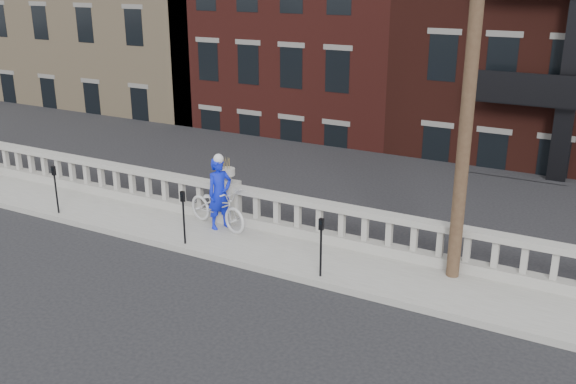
# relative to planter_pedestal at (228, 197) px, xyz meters

# --- Properties ---
(ground) EXTENTS (120.00, 120.00, 0.00)m
(ground) POSITION_rel_planter_pedestal_xyz_m (0.00, -3.95, -0.83)
(ground) COLOR black
(ground) RESTS_ON ground
(sidewalk) EXTENTS (32.00, 2.20, 0.15)m
(sidewalk) POSITION_rel_planter_pedestal_xyz_m (0.00, -0.95, -0.76)
(sidewalk) COLOR gray
(sidewalk) RESTS_ON ground
(balustrade) EXTENTS (28.00, 0.34, 1.03)m
(balustrade) POSITION_rel_planter_pedestal_xyz_m (0.00, 0.00, -0.19)
(balustrade) COLOR gray
(balustrade) RESTS_ON sidewalk
(planter_pedestal) EXTENTS (0.55, 0.55, 1.76)m
(planter_pedestal) POSITION_rel_planter_pedestal_xyz_m (0.00, 0.00, 0.00)
(planter_pedestal) COLOR gray
(planter_pedestal) RESTS_ON sidewalk
(lower_level) EXTENTS (80.00, 44.00, 20.80)m
(lower_level) POSITION_rel_planter_pedestal_xyz_m (0.56, 19.09, 1.80)
(lower_level) COLOR #605E59
(lower_level) RESTS_ON ground
(utility_pole) EXTENTS (1.60, 0.28, 10.00)m
(utility_pole) POSITION_rel_planter_pedestal_xyz_m (6.20, -0.35, 4.41)
(utility_pole) COLOR #422D1E
(utility_pole) RESTS_ON sidewalk
(parking_meter_c) EXTENTS (0.10, 0.09, 1.36)m
(parking_meter_c) POSITION_rel_planter_pedestal_xyz_m (-4.47, -1.80, 0.17)
(parking_meter_c) COLOR black
(parking_meter_c) RESTS_ON sidewalk
(parking_meter_d) EXTENTS (0.10, 0.09, 1.36)m
(parking_meter_d) POSITION_rel_planter_pedestal_xyz_m (-0.07, -1.80, 0.17)
(parking_meter_d) COLOR black
(parking_meter_d) RESTS_ON sidewalk
(parking_meter_e) EXTENTS (0.10, 0.09, 1.36)m
(parking_meter_e) POSITION_rel_planter_pedestal_xyz_m (3.66, -1.80, 0.17)
(parking_meter_e) COLOR black
(parking_meter_e) RESTS_ON sidewalk
(bicycle) EXTENTS (2.19, 1.21, 1.09)m
(bicycle) POSITION_rel_planter_pedestal_xyz_m (-0.01, -0.48, -0.14)
(bicycle) COLOR silver
(bicycle) RESTS_ON sidewalk
(cyclist) EXTENTS (0.70, 0.82, 1.89)m
(cyclist) POSITION_rel_planter_pedestal_xyz_m (0.10, -0.50, 0.27)
(cyclist) COLOR #0D1DD0
(cyclist) RESTS_ON sidewalk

